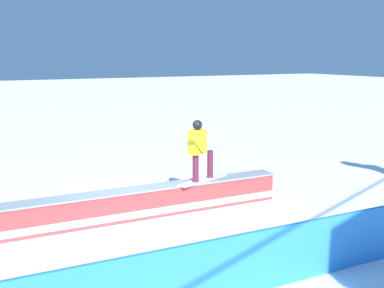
# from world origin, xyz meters

# --- Properties ---
(ground_plane) EXTENTS (120.00, 120.00, 0.00)m
(ground_plane) POSITION_xyz_m (0.00, 0.00, 0.00)
(ground_plane) COLOR white
(grind_box) EXTENTS (6.79, 0.82, 0.67)m
(grind_box) POSITION_xyz_m (0.00, 0.00, 0.31)
(grind_box) COLOR #DC3938
(grind_box) RESTS_ON ground_plane
(snowboarder) EXTENTS (1.46, 0.75, 1.44)m
(snowboarder) POSITION_xyz_m (-1.43, 0.13, 1.46)
(snowboarder) COLOR silver
(snowboarder) RESTS_ON grind_box
(safety_fence) EXTENTS (11.97, 0.68, 0.98)m
(safety_fence) POSITION_xyz_m (0.00, 3.62, 0.49)
(safety_fence) COLOR #2A7EDE
(safety_fence) RESTS_ON ground_plane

